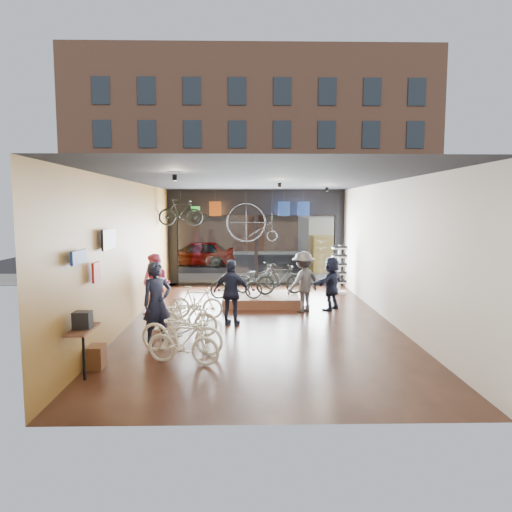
{
  "coord_description": "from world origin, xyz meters",
  "views": [
    {
      "loc": [
        -0.36,
        -12.2,
        3.07
      ],
      "look_at": [
        -0.1,
        1.4,
        1.64
      ],
      "focal_mm": 32.0,
      "sensor_mm": 36.0,
      "label": 1
    }
  ],
  "objects_px": {
    "floor_bike_3": "(187,317)",
    "customer_3": "(303,282)",
    "floor_bike_4": "(178,314)",
    "customer_5": "(331,283)",
    "box_truck": "(327,243)",
    "display_bike_right": "(258,277)",
    "street_car": "(197,253)",
    "sunglasses_rack": "(339,269)",
    "penny_farthing": "(254,224)",
    "floor_bike_1": "(183,342)",
    "floor_bike_5": "(196,302)",
    "display_bike_left": "(236,285)",
    "floor_bike_2": "(182,331)",
    "hung_bike": "(181,212)",
    "display_platform": "(261,299)",
    "customer_1": "(156,285)",
    "customer_0": "(157,303)",
    "customer_2": "(232,293)",
    "display_bike_mid": "(280,280)"
  },
  "relations": [
    {
      "from": "floor_bike_2",
      "to": "display_bike_right",
      "type": "bearing_deg",
      "value": -1.46
    },
    {
      "from": "floor_bike_3",
      "to": "floor_bike_5",
      "type": "height_order",
      "value": "floor_bike_3"
    },
    {
      "from": "floor_bike_2",
      "to": "floor_bike_3",
      "type": "xyz_separation_m",
      "value": [
        -0.07,
        1.36,
        -0.03
      ]
    },
    {
      "from": "street_car",
      "to": "sunglasses_rack",
      "type": "bearing_deg",
      "value": 36.77
    },
    {
      "from": "customer_3",
      "to": "floor_bike_2",
      "type": "bearing_deg",
      "value": 13.52
    },
    {
      "from": "floor_bike_3",
      "to": "sunglasses_rack",
      "type": "bearing_deg",
      "value": -30.65
    },
    {
      "from": "street_car",
      "to": "customer_5",
      "type": "relative_size",
      "value": 2.48
    },
    {
      "from": "floor_bike_4",
      "to": "floor_bike_5",
      "type": "bearing_deg",
      "value": -28.48
    },
    {
      "from": "customer_5",
      "to": "display_platform",
      "type": "bearing_deg",
      "value": -72.02
    },
    {
      "from": "customer_5",
      "to": "customer_2",
      "type": "bearing_deg",
      "value": -18.85
    },
    {
      "from": "box_truck",
      "to": "display_bike_right",
      "type": "xyz_separation_m",
      "value": [
        -3.73,
        -8.11,
        -0.53
      ]
    },
    {
      "from": "floor_bike_4",
      "to": "customer_1",
      "type": "height_order",
      "value": "customer_1"
    },
    {
      "from": "customer_5",
      "to": "floor_bike_2",
      "type": "bearing_deg",
      "value": -3.8
    },
    {
      "from": "sunglasses_rack",
      "to": "hung_bike",
      "type": "relative_size",
      "value": 1.11
    },
    {
      "from": "floor_bike_4",
      "to": "customer_5",
      "type": "xyz_separation_m",
      "value": [
        4.31,
        2.23,
        0.4
      ]
    },
    {
      "from": "floor_bike_3",
      "to": "floor_bike_5",
      "type": "bearing_deg",
      "value": 10.13
    },
    {
      "from": "street_car",
      "to": "box_truck",
      "type": "relative_size",
      "value": 0.61
    },
    {
      "from": "display_bike_right",
      "to": "customer_1",
      "type": "relative_size",
      "value": 0.99
    },
    {
      "from": "floor_bike_1",
      "to": "customer_1",
      "type": "height_order",
      "value": "customer_1"
    },
    {
      "from": "street_car",
      "to": "floor_bike_2",
      "type": "height_order",
      "value": "street_car"
    },
    {
      "from": "floor_bike_4",
      "to": "penny_farthing",
      "type": "bearing_deg",
      "value": -32.54
    },
    {
      "from": "box_truck",
      "to": "customer_0",
      "type": "relative_size",
      "value": 3.5
    },
    {
      "from": "customer_1",
      "to": "floor_bike_5",
      "type": "bearing_deg",
      "value": 0.24
    },
    {
      "from": "floor_bike_2",
      "to": "display_platform",
      "type": "relative_size",
      "value": 0.77
    },
    {
      "from": "floor_bike_4",
      "to": "display_bike_left",
      "type": "xyz_separation_m",
      "value": [
        1.43,
        2.46,
        0.31
      ]
    },
    {
      "from": "customer_1",
      "to": "street_car",
      "type": "bearing_deg",
      "value": 104.07
    },
    {
      "from": "customer_1",
      "to": "penny_farthing",
      "type": "relative_size",
      "value": 0.98
    },
    {
      "from": "hung_bike",
      "to": "box_truck",
      "type": "bearing_deg",
      "value": -47.24
    },
    {
      "from": "floor_bike_2",
      "to": "display_bike_right",
      "type": "distance_m",
      "value": 5.91
    },
    {
      "from": "street_car",
      "to": "customer_0",
      "type": "xyz_separation_m",
      "value": [
        0.65,
        -14.04,
        0.26
      ]
    },
    {
      "from": "box_truck",
      "to": "display_bike_left",
      "type": "height_order",
      "value": "box_truck"
    },
    {
      "from": "floor_bike_3",
      "to": "customer_1",
      "type": "relative_size",
      "value": 0.85
    },
    {
      "from": "customer_5",
      "to": "floor_bike_3",
      "type": "bearing_deg",
      "value": -15.45
    },
    {
      "from": "display_bike_right",
      "to": "penny_farthing",
      "type": "relative_size",
      "value": 0.97
    },
    {
      "from": "customer_1",
      "to": "floor_bike_4",
      "type": "bearing_deg",
      "value": -47.29
    },
    {
      "from": "floor_bike_3",
      "to": "customer_3",
      "type": "xyz_separation_m",
      "value": [
        3.12,
        2.5,
        0.44
      ]
    },
    {
      "from": "floor_bike_1",
      "to": "display_bike_left",
      "type": "relative_size",
      "value": 0.94
    },
    {
      "from": "customer_2",
      "to": "hung_bike",
      "type": "bearing_deg",
      "value": -50.23
    },
    {
      "from": "floor_bike_2",
      "to": "hung_bike",
      "type": "height_order",
      "value": "hung_bike"
    },
    {
      "from": "sunglasses_rack",
      "to": "penny_farthing",
      "type": "xyz_separation_m",
      "value": [
        -3.04,
        0.85,
        1.62
      ]
    },
    {
      "from": "customer_5",
      "to": "penny_farthing",
      "type": "height_order",
      "value": "penny_farthing"
    },
    {
      "from": "display_platform",
      "to": "customer_1",
      "type": "xyz_separation_m",
      "value": [
        -3.01,
        -1.61,
        0.75
      ]
    },
    {
      "from": "floor_bike_1",
      "to": "floor_bike_4",
      "type": "height_order",
      "value": "floor_bike_1"
    },
    {
      "from": "street_car",
      "to": "hung_bike",
      "type": "height_order",
      "value": "hung_bike"
    },
    {
      "from": "customer_0",
      "to": "penny_farthing",
      "type": "distance_m",
      "value": 7.4
    },
    {
      "from": "display_bike_mid",
      "to": "sunglasses_rack",
      "type": "xyz_separation_m",
      "value": [
        2.24,
        1.68,
        0.09
      ]
    },
    {
      "from": "customer_3",
      "to": "customer_5",
      "type": "distance_m",
      "value": 0.93
    },
    {
      "from": "floor_bike_1",
      "to": "display_bike_left",
      "type": "height_order",
      "value": "display_bike_left"
    },
    {
      "from": "floor_bike_1",
      "to": "display_bike_mid",
      "type": "xyz_separation_m",
      "value": [
        2.34,
        5.71,
        0.33
      ]
    },
    {
      "from": "display_bike_right",
      "to": "sunglasses_rack",
      "type": "bearing_deg",
      "value": -103.16
    }
  ]
}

